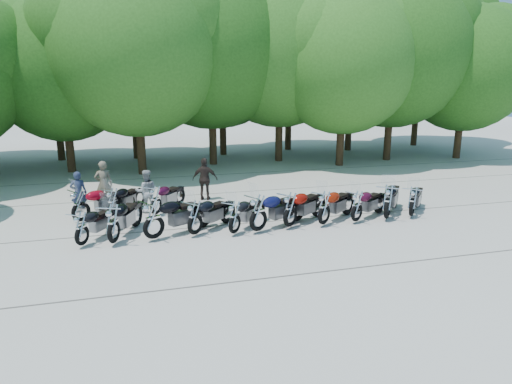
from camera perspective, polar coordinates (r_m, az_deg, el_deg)
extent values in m
plane|color=gray|center=(14.56, 1.55, -5.58)|extent=(90.00, 90.00, 0.00)
cylinder|color=#3A2614|center=(26.38, -22.32, 5.89)|extent=(0.44, 0.44, 3.31)
sphere|color=#286319|center=(26.19, -23.08, 13.83)|extent=(7.31, 7.31, 7.31)
cylinder|color=#3A2614|center=(24.56, -14.23, 6.72)|extent=(0.44, 0.44, 3.93)
sphere|color=#357721|center=(24.43, -14.86, 16.90)|extent=(8.70, 8.70, 8.70)
cylinder|color=#3A2614|center=(26.76, -5.44, 7.84)|extent=(0.44, 0.44, 4.13)
sphere|color=#286319|center=(26.68, -5.68, 17.66)|extent=(9.13, 9.13, 9.13)
cylinder|color=#3A2614|center=(27.85, 2.89, 8.08)|extent=(0.44, 0.44, 4.09)
sphere|color=#357721|center=(27.76, 3.01, 17.43)|extent=(9.04, 9.04, 9.04)
cylinder|color=#3A2614|center=(26.76, 10.53, 7.12)|extent=(0.44, 0.44, 3.62)
sphere|color=#357721|center=(26.60, 10.92, 15.72)|extent=(8.00, 8.00, 8.00)
cylinder|color=#3A2614|center=(29.32, 16.23, 7.73)|extent=(0.44, 0.44, 3.98)
sphere|color=#286319|center=(29.22, 16.84, 16.34)|extent=(8.79, 8.79, 8.79)
cylinder|color=#3A2614|center=(31.54, 24.02, 6.97)|extent=(0.44, 0.44, 3.41)
sphere|color=#286319|center=(31.39, 24.71, 13.81)|extent=(7.53, 7.53, 7.53)
cylinder|color=#3A2614|center=(30.58, -23.39, 6.95)|extent=(0.44, 0.44, 3.52)
sphere|color=#357721|center=(30.43, -24.11, 14.24)|extent=(7.78, 7.78, 7.78)
cylinder|color=#3A2614|center=(29.74, -14.81, 7.36)|extent=(0.44, 0.44, 3.42)
sphere|color=#286319|center=(29.58, -15.27, 14.67)|extent=(7.56, 7.56, 7.56)
cylinder|color=#3A2614|center=(30.32, -4.16, 8.04)|extent=(0.44, 0.44, 3.56)
sphere|color=#286319|center=(30.18, -4.30, 15.51)|extent=(7.88, 7.88, 7.88)
cylinder|color=#3A2614|center=(32.56, 4.06, 8.61)|extent=(0.44, 0.44, 3.76)
sphere|color=#286319|center=(32.44, 4.19, 15.95)|extent=(8.31, 8.31, 8.31)
cylinder|color=#3A2614|center=(32.84, 11.52, 8.30)|extent=(0.44, 0.44, 3.63)
sphere|color=#357721|center=(32.72, 11.87, 15.32)|extent=(8.02, 8.02, 8.02)
cylinder|color=#3A2614|center=(36.62, 19.33, 8.94)|extent=(0.44, 0.44, 4.37)
sphere|color=#286319|center=(36.58, 19.96, 16.50)|extent=(9.67, 9.67, 9.67)
imported|color=#1F2942|center=(17.92, -21.29, -0.11)|extent=(0.63, 0.45, 1.62)
imported|color=#939396|center=(17.44, -13.56, 0.09)|extent=(0.83, 0.67, 1.62)
imported|color=black|center=(18.84, -6.40, 1.62)|extent=(1.11, 0.70, 1.75)
imported|color=brown|center=(18.54, -18.50, 0.92)|extent=(0.69, 0.47, 1.84)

